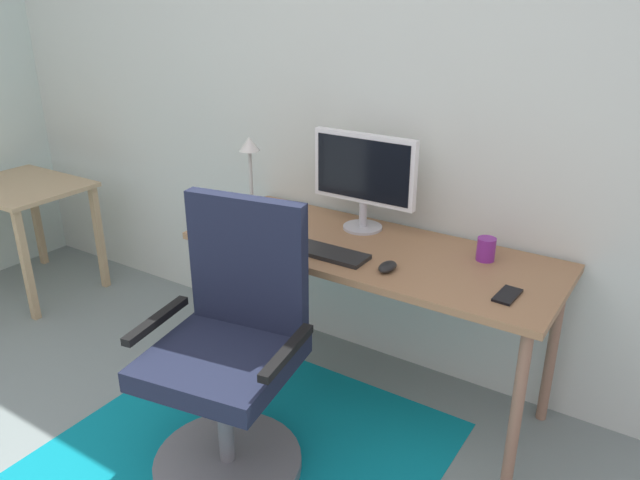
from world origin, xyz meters
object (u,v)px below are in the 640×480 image
cell_phone (507,295)px  desk_lamp (250,170)px  office_chair (231,368)px  side_table (25,202)px  computer_mouse (388,267)px  monitor (364,173)px  keyboard (320,251)px  coffee_cup (486,249)px  desk (371,263)px

cell_phone → desk_lamp: desk_lamp is taller
office_chair → side_table: (-2.02, 0.49, 0.14)m
computer_mouse → office_chair: size_ratio=0.10×
monitor → cell_phone: monitor is taller
computer_mouse → keyboard: bearing=179.6°
coffee_cup → desk_lamp: size_ratio=0.22×
monitor → office_chair: (-0.08, -0.85, -0.57)m
side_table → desk: bearing=4.7°
monitor → office_chair: monitor is taller
computer_mouse → coffee_cup: (0.29, 0.31, 0.03)m
keyboard → monitor: bearing=87.7°
coffee_cup → computer_mouse: bearing=-132.8°
desk → keyboard: 0.24m
desk → coffee_cup: coffee_cup is taller
cell_phone → coffee_cup: bearing=126.7°
computer_mouse → desk: bearing=134.0°
coffee_cup → cell_phone: bearing=-56.5°
cell_phone → desk_lamp: (-1.16, -0.01, 0.28)m
coffee_cup → cell_phone: coffee_cup is taller
monitor → desk_lamp: monitor is taller
cell_phone → desk: bearing=171.9°
computer_mouse → desk_lamp: (-0.70, 0.03, 0.27)m
desk → side_table: size_ratio=2.22×
desk_lamp → side_table: 1.77m
keyboard → coffee_cup: coffee_cup is taller
office_chair → side_table: size_ratio=1.48×
desk → cell_phone: (0.62, -0.12, 0.08)m
desk → keyboard: keyboard is taller
office_chair → desk: bearing=61.8°
cell_phone → keyboard: bearing=-173.8°
coffee_cup → cell_phone: size_ratio=0.68×
cell_phone → side_table: 2.88m
monitor → desk: bearing=-50.5°
desk_lamp → computer_mouse: bearing=-2.8°
desk → cell_phone: size_ratio=11.44×
keyboard → cell_phone: bearing=3.0°
computer_mouse → office_chair: office_chair is taller
side_table → computer_mouse: bearing=0.4°
monitor → coffee_cup: bearing=-3.1°
computer_mouse → side_table: bearing=-179.6°
monitor → coffee_cup: size_ratio=5.23×
computer_mouse → coffee_cup: bearing=47.2°
office_chair → monitor: bearing=74.7°
office_chair → coffee_cup: bearing=40.8°
monitor → computer_mouse: bearing=-48.2°
desk → office_chair: size_ratio=1.50×
coffee_cup → office_chair: bearing=-129.5°
monitor → desk_lamp: (-0.40, -0.31, 0.02)m
computer_mouse → coffee_cup: 0.42m
side_table → coffee_cup: bearing=6.9°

